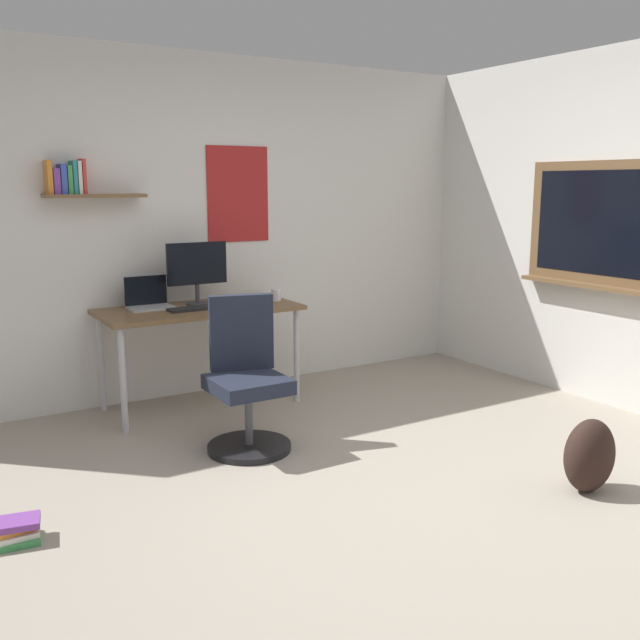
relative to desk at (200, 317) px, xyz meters
name	(u,v)px	position (x,y,z in m)	size (l,w,h in m)	color
ground_plane	(388,503)	(0.21, -2.03, -0.67)	(5.20, 5.20, 0.00)	#9E9384
wall_back	(201,227)	(0.20, 0.41, 0.63)	(5.00, 0.30, 2.60)	silver
desk	(200,317)	(0.00, 0.00, 0.00)	(1.43, 0.67, 0.75)	brown
office_chair	(246,384)	(-0.07, -0.93, -0.27)	(0.52, 0.54, 0.95)	black
laptop	(149,301)	(-0.32, 0.16, 0.13)	(0.31, 0.21, 0.23)	#ADAFB5
monitor_primary	(197,269)	(0.04, 0.11, 0.34)	(0.46, 0.17, 0.46)	#38383D
keyboard	(194,309)	(-0.07, -0.08, 0.08)	(0.37, 0.13, 0.02)	black
computer_mouse	(230,304)	(0.21, -0.08, 0.09)	(0.10, 0.06, 0.03)	#262628
coffee_mug	(276,295)	(0.62, -0.03, 0.12)	(0.08, 0.08, 0.09)	silver
backpack	(589,456)	(1.21, -2.48, -0.47)	(0.32, 0.22, 0.40)	black
book_stack_on_floor	(14,532)	(-1.52, -1.46, -0.62)	(0.25, 0.20, 0.11)	#3D934C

